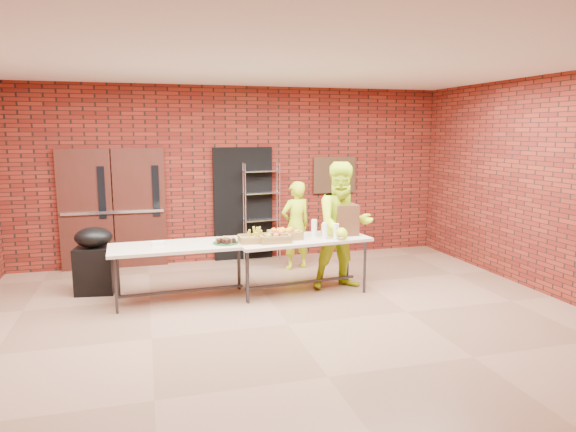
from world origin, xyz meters
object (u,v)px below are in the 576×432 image
object	(u,v)px
table_right	(301,243)
coffee_dispenser	(345,220)
volunteer_woman	(296,225)
wire_rack	(262,212)
volunteer_man	(343,226)
table_left	(181,249)
covered_grill	(95,260)

from	to	relation	value
table_right	coffee_dispenser	size ratio (longest dim) A/B	4.39
coffee_dispenser	volunteer_woman	xyz separation A→B (m)	(-0.42, 1.19, -0.28)
wire_rack	table_right	distance (m)	2.07
table_right	wire_rack	bearing A→B (deg)	87.58
wire_rack	volunteer_man	world-z (taller)	volunteer_man
table_right	coffee_dispenser	distance (m)	0.78
wire_rack	table_left	size ratio (longest dim) A/B	0.91
table_left	covered_grill	distance (m)	1.42
wire_rack	covered_grill	world-z (taller)	wire_rack
covered_grill	table_left	bearing A→B (deg)	-21.84
table_right	volunteer_woman	distance (m)	1.29
covered_grill	volunteer_man	distance (m)	3.75
volunteer_woman	coffee_dispenser	bearing A→B (deg)	93.82
wire_rack	coffee_dispenser	distance (m)	2.17
table_left	covered_grill	world-z (taller)	covered_grill
coffee_dispenser	table_left	bearing A→B (deg)	-179.76
table_left	volunteer_woman	distance (m)	2.37
coffee_dispenser	volunteer_man	bearing A→B (deg)	-125.97
table_right	covered_grill	bearing A→B (deg)	159.37
table_left	covered_grill	bearing A→B (deg)	147.85
covered_grill	wire_rack	bearing A→B (deg)	32.94
table_left	table_right	size ratio (longest dim) A/B	0.97
coffee_dispenser	covered_grill	distance (m)	3.79
coffee_dispenser	volunteer_woman	bearing A→B (deg)	109.57
table_right	covered_grill	distance (m)	3.08
wire_rack	coffee_dispenser	bearing A→B (deg)	-76.11
table_left	volunteer_man	bearing A→B (deg)	-3.20
covered_grill	volunteer_woman	world-z (taller)	volunteer_woman
table_left	coffee_dispenser	xyz separation A→B (m)	(2.47, 0.01, 0.31)
covered_grill	volunteer_man	world-z (taller)	volunteer_man
covered_grill	volunteer_woman	distance (m)	3.31
wire_rack	volunteer_man	size ratio (longest dim) A/B	0.94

